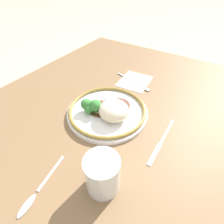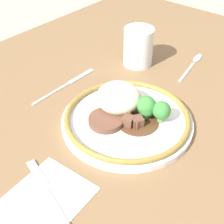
{
  "view_description": "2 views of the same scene",
  "coord_description": "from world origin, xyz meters",
  "px_view_note": "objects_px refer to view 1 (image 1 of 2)",
  "views": [
    {
      "loc": [
        0.34,
        0.23,
        0.46
      ],
      "look_at": [
        -0.03,
        -0.01,
        0.06
      ],
      "focal_mm": 28.0,
      "sensor_mm": 36.0,
      "label": 1
    },
    {
      "loc": [
        -0.45,
        -0.34,
        0.48
      ],
      "look_at": [
        -0.06,
        -0.02,
        0.07
      ],
      "focal_mm": 50.0,
      "sensor_mm": 36.0,
      "label": 2
    }
  ],
  "objects_px": {
    "plate": "(108,110)",
    "juice_glass": "(103,175)",
    "fork": "(136,83)",
    "knife": "(161,142)",
    "spoon": "(33,197)"
  },
  "relations": [
    {
      "from": "knife",
      "to": "plate",
      "type": "bearing_deg",
      "value": -94.18
    },
    {
      "from": "fork",
      "to": "plate",
      "type": "bearing_deg",
      "value": -71.82
    },
    {
      "from": "juice_glass",
      "to": "knife",
      "type": "xyz_separation_m",
      "value": [
        -0.2,
        0.07,
        -0.05
      ]
    },
    {
      "from": "plate",
      "to": "knife",
      "type": "distance_m",
      "value": 0.21
    },
    {
      "from": "juice_glass",
      "to": "spoon",
      "type": "height_order",
      "value": "juice_glass"
    },
    {
      "from": "plate",
      "to": "knife",
      "type": "relative_size",
      "value": 1.37
    },
    {
      "from": "plate",
      "to": "juice_glass",
      "type": "xyz_separation_m",
      "value": [
        0.22,
        0.13,
        0.02
      ]
    },
    {
      "from": "juice_glass",
      "to": "knife",
      "type": "height_order",
      "value": "juice_glass"
    },
    {
      "from": "plate",
      "to": "fork",
      "type": "height_order",
      "value": "plate"
    },
    {
      "from": "juice_glass",
      "to": "spoon",
      "type": "xyz_separation_m",
      "value": [
        0.11,
        -0.12,
        -0.04
      ]
    },
    {
      "from": "knife",
      "to": "juice_glass",
      "type": "bearing_deg",
      "value": -19.64
    },
    {
      "from": "fork",
      "to": "spoon",
      "type": "xyz_separation_m",
      "value": [
        0.57,
        0.02,
        -0.0
      ]
    },
    {
      "from": "plate",
      "to": "knife",
      "type": "xyz_separation_m",
      "value": [
        0.02,
        0.21,
        -0.02
      ]
    },
    {
      "from": "juice_glass",
      "to": "fork",
      "type": "relative_size",
      "value": 0.54
    },
    {
      "from": "fork",
      "to": "spoon",
      "type": "relative_size",
      "value": 1.12
    }
  ]
}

